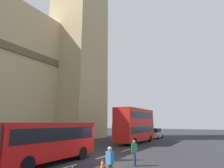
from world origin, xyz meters
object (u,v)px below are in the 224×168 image
object	(u,v)px
sedan_lead	(155,133)
traffic_cone_east	(111,157)
traffic_cone_middle	(102,163)
pedestrian_near_cones	(110,163)
double_decker_bus	(135,124)
pedestrian_by_kerb	(134,152)

from	to	relation	value
sedan_lead	traffic_cone_east	xyz separation A→B (m)	(-23.02, -3.60, -0.63)
traffic_cone_middle	pedestrian_near_cones	distance (m)	3.11
double_decker_bus	pedestrian_near_cones	world-z (taller)	double_decker_bus
sedan_lead	pedestrian_near_cones	world-z (taller)	sedan_lead
traffic_cone_middle	traffic_cone_east	size ratio (longest dim) A/B	1.00
sedan_lead	pedestrian_near_cones	size ratio (longest dim) A/B	2.60
double_decker_bus	sedan_lead	bearing A→B (deg)	0.44
traffic_cone_middle	pedestrian_by_kerb	bearing A→B (deg)	-44.06
sedan_lead	traffic_cone_east	world-z (taller)	sedan_lead
pedestrian_by_kerb	traffic_cone_middle	bearing A→B (deg)	135.94
traffic_cone_middle	pedestrian_by_kerb	xyz separation A→B (m)	(1.63, -1.58, 0.63)
pedestrian_near_cones	traffic_cone_middle	bearing A→B (deg)	39.81
traffic_cone_middle	pedestrian_near_cones	bearing A→B (deg)	-140.19
traffic_cone_east	double_decker_bus	bearing A→B (deg)	14.98
traffic_cone_east	pedestrian_near_cones	world-z (taller)	pedestrian_near_cones
sedan_lead	pedestrian_by_kerb	size ratio (longest dim) A/B	2.60
sedan_lead	traffic_cone_middle	bearing A→B (deg)	-170.47
sedan_lead	pedestrian_near_cones	xyz separation A→B (m)	(-27.59, -6.19, -0.00)
sedan_lead	traffic_cone_east	size ratio (longest dim) A/B	7.59
double_decker_bus	sedan_lead	size ratio (longest dim) A/B	2.17
traffic_cone_middle	pedestrian_by_kerb	distance (m)	2.35
traffic_cone_east	pedestrian_by_kerb	world-z (taller)	pedestrian_by_kerb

